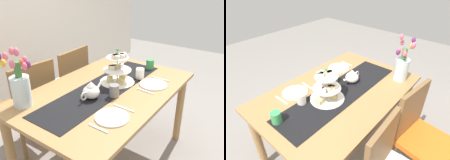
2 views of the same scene
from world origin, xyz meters
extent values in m
plane|color=gray|center=(0.00, 0.00, 0.00)|extent=(8.00, 8.00, 0.00)
cube|color=#A37747|center=(0.00, 0.00, 0.73)|extent=(1.50, 0.97, 0.03)
cylinder|color=#A37747|center=(-0.68, -0.41, 0.36)|extent=(0.07, 0.07, 0.72)
cylinder|color=#A37747|center=(0.68, -0.41, 0.36)|extent=(0.07, 0.07, 0.72)
cylinder|color=#A37747|center=(-0.68, 0.41, 0.36)|extent=(0.07, 0.07, 0.72)
cylinder|color=brown|center=(-0.39, 0.98, 0.21)|extent=(0.04, 0.04, 0.41)
cylinder|color=brown|center=(-0.08, 0.58, 0.21)|extent=(0.04, 0.04, 0.41)
cylinder|color=brown|center=(-0.44, 0.63, 0.21)|extent=(0.04, 0.04, 0.41)
cube|color=orange|center=(-0.23, 0.78, 0.43)|extent=(0.47, 0.47, 0.05)
cube|color=brown|center=(-0.26, 0.59, 0.69)|extent=(0.42, 0.09, 0.45)
cube|color=brown|center=(0.25, 0.59, 0.69)|extent=(0.42, 0.05, 0.45)
cube|color=black|center=(0.00, 0.03, 0.75)|extent=(1.32, 0.35, 0.00)
cylinder|color=beige|center=(0.16, 0.00, 0.89)|extent=(0.01, 0.01, 0.28)
cylinder|color=white|center=(0.16, 0.00, 0.75)|extent=(0.30, 0.30, 0.01)
cylinder|color=white|center=(0.16, 0.00, 0.86)|extent=(0.24, 0.24, 0.01)
cylinder|color=white|center=(0.16, 0.00, 0.97)|extent=(0.19, 0.19, 0.01)
cube|color=beige|center=(0.26, 0.00, 0.78)|extent=(0.06, 0.07, 0.04)
cube|color=#DAC87F|center=(0.12, 0.05, 0.78)|extent=(0.07, 0.06, 0.05)
cube|color=#D6BA75|center=(0.14, -0.05, 0.78)|extent=(0.07, 0.06, 0.04)
cube|color=beige|center=(0.21, 0.00, 0.88)|extent=(0.06, 0.04, 0.03)
cube|color=beige|center=(0.22, 0.03, 0.88)|extent=(0.07, 0.06, 0.03)
cube|color=beige|center=(0.18, 0.03, 0.88)|extent=(0.06, 0.07, 0.03)
cube|color=beige|center=(0.15, 0.04, 0.88)|extent=(0.05, 0.06, 0.03)
cube|color=#F0E8BA|center=(0.14, 0.05, 0.88)|extent=(0.06, 0.07, 0.03)
cube|color=beige|center=(0.12, 0.00, 0.99)|extent=(0.06, 0.05, 0.03)
cube|color=#F4DDC2|center=(0.13, 0.00, 0.99)|extent=(0.06, 0.04, 0.03)
cube|color=silver|center=(0.13, -0.02, 0.99)|extent=(0.07, 0.05, 0.03)
cube|color=silver|center=(0.16, -0.04, 0.99)|extent=(0.05, 0.06, 0.03)
cube|color=silver|center=(0.19, -0.04, 0.99)|extent=(0.06, 0.07, 0.03)
cube|color=#F4E6C4|center=(0.20, -0.03, 0.99)|extent=(0.07, 0.06, 0.03)
sphere|color=#389356|center=(0.16, 0.00, 1.04)|extent=(0.02, 0.02, 0.02)
ellipsoid|color=white|center=(-0.19, 0.00, 0.80)|extent=(0.13, 0.13, 0.10)
cone|color=white|center=(-0.19, 0.00, 0.87)|extent=(0.06, 0.06, 0.04)
cylinder|color=white|center=(-0.10, 0.00, 0.81)|extent=(0.07, 0.02, 0.06)
torus|color=white|center=(-0.27, 0.00, 0.80)|extent=(0.07, 0.01, 0.07)
cylinder|color=silver|center=(-0.55, 0.33, 0.86)|extent=(0.13, 0.13, 0.22)
cylinder|color=#3D7538|center=(-0.55, 0.33, 1.02)|extent=(0.05, 0.05, 0.12)
ellipsoid|color=#EF4C38|center=(-0.51, 0.34, 1.06)|extent=(0.04, 0.04, 0.06)
ellipsoid|color=#E5607A|center=(-0.47, 0.36, 1.06)|extent=(0.04, 0.04, 0.06)
ellipsoid|color=#E5607A|center=(-0.53, 0.40, 1.13)|extent=(0.04, 0.04, 0.06)
ellipsoid|color=#E5607A|center=(-0.59, 0.39, 1.12)|extent=(0.04, 0.04, 0.06)
ellipsoid|color=yellow|center=(-0.63, 0.36, 1.09)|extent=(0.04, 0.04, 0.06)
ellipsoid|color=#6B2860|center=(-0.65, 0.36, 1.14)|extent=(0.04, 0.04, 0.06)
ellipsoid|color=#E5607A|center=(-0.62, 0.26, 1.10)|extent=(0.04, 0.04, 0.06)
ellipsoid|color=#E5607A|center=(-0.58, 0.26, 1.17)|extent=(0.04, 0.04, 0.06)
ellipsoid|color=#E5607A|center=(-0.53, 0.28, 1.05)|extent=(0.04, 0.04, 0.06)
ellipsoid|color=#6B2860|center=(-0.49, 0.29, 1.05)|extent=(0.04, 0.04, 0.06)
cylinder|color=white|center=(-0.32, -0.28, 0.75)|extent=(0.23, 0.23, 0.01)
cube|color=silver|center=(-0.46, -0.28, 0.75)|extent=(0.02, 0.15, 0.01)
cube|color=silver|center=(-0.17, -0.28, 0.75)|extent=(0.02, 0.17, 0.01)
cylinder|color=white|center=(0.29, -0.28, 0.75)|extent=(0.23, 0.23, 0.01)
cube|color=silver|center=(0.14, -0.28, 0.75)|extent=(0.03, 0.15, 0.01)
cube|color=silver|center=(0.43, -0.28, 0.75)|extent=(0.02, 0.17, 0.01)
cylinder|color=slate|center=(-0.07, -0.13, 0.80)|extent=(0.08, 0.08, 0.09)
cylinder|color=white|center=(0.34, -0.12, 0.80)|extent=(0.08, 0.08, 0.09)
cylinder|color=#389356|center=(0.61, -0.09, 0.80)|extent=(0.08, 0.08, 0.09)
camera|label=1|loc=(-1.40, -1.04, 1.62)|focal=38.24mm
camera|label=2|loc=(1.08, 0.91, 1.76)|focal=30.11mm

